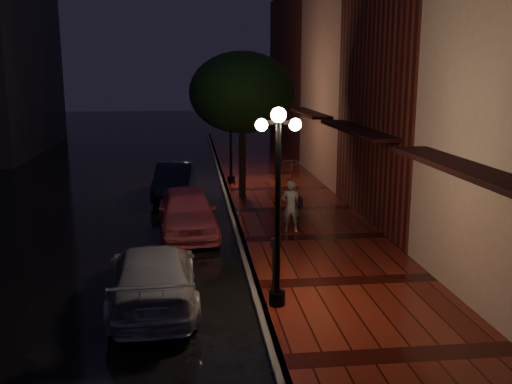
# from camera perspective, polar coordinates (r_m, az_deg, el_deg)

# --- Properties ---
(ground) EXTENTS (120.00, 120.00, 0.00)m
(ground) POSITION_cam_1_polar(r_m,az_deg,el_deg) (17.46, -1.51, -5.25)
(ground) COLOR black
(ground) RESTS_ON ground
(sidewalk) EXTENTS (4.50, 60.00, 0.15)m
(sidewalk) POSITION_cam_1_polar(r_m,az_deg,el_deg) (17.76, 5.76, -4.75)
(sidewalk) COLOR #46120C
(sidewalk) RESTS_ON ground
(curb) EXTENTS (0.25, 60.00, 0.15)m
(curb) POSITION_cam_1_polar(r_m,az_deg,el_deg) (17.43, -1.51, -5.02)
(curb) COLOR #595451
(curb) RESTS_ON ground
(storefront_mid) EXTENTS (5.00, 8.00, 11.00)m
(storefront_mid) POSITION_cam_1_polar(r_m,az_deg,el_deg) (20.44, 18.30, 12.33)
(storefront_mid) COLOR #511914
(storefront_mid) RESTS_ON ground
(storefront_far) EXTENTS (5.00, 8.00, 9.00)m
(storefront_far) POSITION_cam_1_polar(r_m,az_deg,el_deg) (27.92, 11.24, 10.40)
(storefront_far) COLOR #8C5951
(storefront_far) RESTS_ON ground
(storefront_extra) EXTENTS (5.00, 12.00, 10.00)m
(storefront_extra) POSITION_cam_1_polar(r_m,az_deg,el_deg) (37.57, 6.57, 11.68)
(storefront_extra) COLOR #511914
(storefront_extra) RESTS_ON ground
(streetlamp_near) EXTENTS (0.96, 0.36, 4.31)m
(streetlamp_near) POSITION_cam_1_polar(r_m,az_deg,el_deg) (12.03, 2.20, -0.40)
(streetlamp_near) COLOR black
(streetlamp_near) RESTS_ON sidewalk
(streetlamp_far) EXTENTS (0.96, 0.36, 4.31)m
(streetlamp_far) POSITION_cam_1_polar(r_m,az_deg,el_deg) (25.80, -2.54, 6.27)
(streetlamp_far) COLOR black
(streetlamp_far) RESTS_ON sidewalk
(street_tree) EXTENTS (4.16, 4.16, 5.80)m
(street_tree) POSITION_cam_1_polar(r_m,az_deg,el_deg) (22.71, -1.38, 9.66)
(street_tree) COLOR black
(street_tree) RESTS_ON sidewalk
(pink_car) EXTENTS (2.09, 4.58, 1.52)m
(pink_car) POSITION_cam_1_polar(r_m,az_deg,el_deg) (18.45, -6.90, -1.93)
(pink_car) COLOR #CC5464
(pink_car) RESTS_ON ground
(navy_car) EXTENTS (1.77, 4.35, 1.40)m
(navy_car) POSITION_cam_1_polar(r_m,az_deg,el_deg) (24.10, -8.15, 1.19)
(navy_car) COLOR black
(navy_car) RESTS_ON ground
(silver_car) EXTENTS (2.17, 4.82, 1.37)m
(silver_car) POSITION_cam_1_polar(r_m,az_deg,el_deg) (13.09, -10.25, -8.28)
(silver_car) COLOR #A7A7AE
(silver_car) RESTS_ON ground
(woman_with_umbrella) EXTENTS (0.97, 0.99, 2.34)m
(woman_with_umbrella) POSITION_cam_1_polar(r_m,az_deg,el_deg) (17.93, 3.56, 0.80)
(woman_with_umbrella) COLOR silver
(woman_with_umbrella) RESTS_ON sidewalk
(parking_meter) EXTENTS (0.15, 0.13, 1.30)m
(parking_meter) POSITION_cam_1_polar(r_m,az_deg,el_deg) (13.17, 1.77, -6.79)
(parking_meter) COLOR black
(parking_meter) RESTS_ON sidewalk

